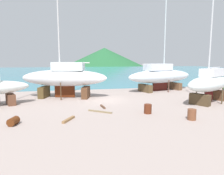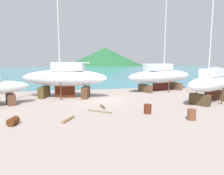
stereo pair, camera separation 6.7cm
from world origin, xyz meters
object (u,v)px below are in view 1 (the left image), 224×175
object	(u,v)px
barrel_tar_black	(13,121)
barrel_rust_mid	(192,114)
sailboat_mid_port	(210,83)
barrel_blue_faded	(148,109)
sailboat_small_center	(65,77)
sailboat_far_slipway	(160,76)
worker	(224,89)

from	to	relation	value
barrel_tar_black	barrel_rust_mid	xyz separation A→B (m)	(12.89, -1.37, 0.14)
sailboat_mid_port	barrel_blue_faded	world-z (taller)	sailboat_mid_port
sailboat_small_center	barrel_rust_mid	bearing A→B (deg)	145.37
sailboat_far_slipway	sailboat_small_center	size ratio (longest dim) A/B	0.86
barrel_tar_black	barrel_blue_faded	size ratio (longest dim) A/B	1.06
sailboat_small_center	barrel_blue_faded	bearing A→B (deg)	143.35
sailboat_far_slipway	barrel_tar_black	world-z (taller)	sailboat_far_slipway
sailboat_mid_port	sailboat_far_slipway	world-z (taller)	sailboat_far_slipway
worker	barrel_tar_black	distance (m)	23.64
worker	barrel_rust_mid	distance (m)	12.73
barrel_tar_black	sailboat_mid_port	bearing A→B (deg)	12.40
worker	barrel_rust_mid	world-z (taller)	worker
sailboat_far_slipway	sailboat_mid_port	bearing A→B (deg)	-95.25
sailboat_far_slipway	sailboat_small_center	xyz separation A→B (m)	(-13.47, -2.84, 0.26)
sailboat_mid_port	worker	size ratio (longest dim) A/B	7.26
barrel_blue_faded	worker	bearing A→B (deg)	25.15
barrel_rust_mid	barrel_blue_faded	size ratio (longest dim) A/B	1.04
sailboat_mid_port	sailboat_small_center	distance (m)	16.12
sailboat_small_center	barrel_rust_mid	xyz separation A→B (m)	(9.58, -11.17, -2.03)
worker	barrel_blue_faded	distance (m)	13.62
barrel_tar_black	barrel_rust_mid	distance (m)	12.96
sailboat_small_center	barrel_tar_black	world-z (taller)	sailboat_small_center
worker	barrel_blue_faded	size ratio (longest dim) A/B	2.13
sailboat_far_slipway	barrel_rust_mid	bearing A→B (deg)	-121.21
sailboat_far_slipway	barrel_rust_mid	size ratio (longest dim) A/B	18.97
sailboat_small_center	barrel_blue_faded	world-z (taller)	sailboat_small_center
barrel_tar_black	barrel_rust_mid	bearing A→B (deg)	-6.06
sailboat_far_slipway	worker	distance (m)	8.36
sailboat_far_slipway	barrel_tar_black	xyz separation A→B (m)	(-16.78, -12.64, -1.91)
sailboat_small_center	barrel_tar_black	bearing A→B (deg)	86.09
sailboat_mid_port	barrel_blue_faded	bearing A→B (deg)	-9.74
sailboat_small_center	barrel_tar_black	xyz separation A→B (m)	(-3.31, -9.80, -2.16)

